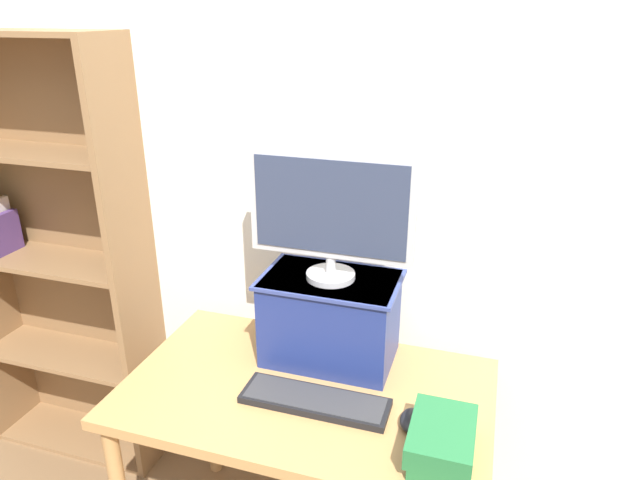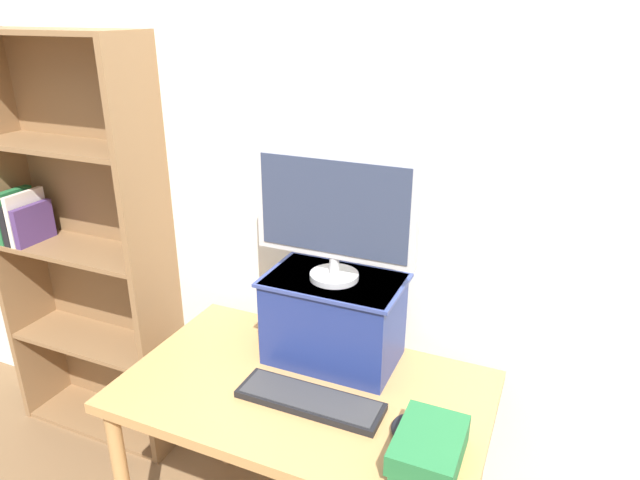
{
  "view_description": "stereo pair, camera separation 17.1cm",
  "coord_description": "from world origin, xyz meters",
  "px_view_note": "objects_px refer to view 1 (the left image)",
  "views": [
    {
      "loc": [
        0.51,
        -1.43,
        1.9
      ],
      "look_at": [
        0.02,
        0.08,
        1.25
      ],
      "focal_mm": 32.0,
      "sensor_mm": 36.0,
      "label": 1
    },
    {
      "loc": [
        0.66,
        -1.37,
        1.9
      ],
      "look_at": [
        0.02,
        0.08,
        1.25
      ],
      "focal_mm": 32.0,
      "sensor_mm": 36.0,
      "label": 2
    }
  ],
  "objects_px": {
    "computer_monitor": "(331,211)",
    "riser_box": "(330,317)",
    "desk": "(306,411)",
    "bookshelf_unit": "(54,257)",
    "book_stack": "(442,440)",
    "keyboard": "(315,401)",
    "computer_mouse": "(411,420)"
  },
  "relations": [
    {
      "from": "computer_monitor",
      "to": "riser_box",
      "type": "bearing_deg",
      "value": 90.0
    },
    {
      "from": "desk",
      "to": "riser_box",
      "type": "relative_size",
      "value": 2.55
    },
    {
      "from": "desk",
      "to": "computer_monitor",
      "type": "bearing_deg",
      "value": 83.24
    },
    {
      "from": "bookshelf_unit",
      "to": "computer_monitor",
      "type": "height_order",
      "value": "bookshelf_unit"
    },
    {
      "from": "book_stack",
      "to": "desk",
      "type": "bearing_deg",
      "value": 159.69
    },
    {
      "from": "computer_monitor",
      "to": "book_stack",
      "type": "xyz_separation_m",
      "value": [
        0.42,
        -0.36,
        -0.49
      ]
    },
    {
      "from": "desk",
      "to": "keyboard",
      "type": "bearing_deg",
      "value": -52.26
    },
    {
      "from": "keyboard",
      "to": "computer_mouse",
      "type": "height_order",
      "value": "computer_mouse"
    },
    {
      "from": "bookshelf_unit",
      "to": "computer_monitor",
      "type": "distance_m",
      "value": 1.32
    },
    {
      "from": "bookshelf_unit",
      "to": "computer_mouse",
      "type": "distance_m",
      "value": 1.64
    },
    {
      "from": "bookshelf_unit",
      "to": "computer_monitor",
      "type": "bearing_deg",
      "value": -5.95
    },
    {
      "from": "bookshelf_unit",
      "to": "keyboard",
      "type": "xyz_separation_m",
      "value": [
        1.29,
        -0.39,
        -0.15
      ]
    },
    {
      "from": "keyboard",
      "to": "computer_mouse",
      "type": "distance_m",
      "value": 0.3
    },
    {
      "from": "bookshelf_unit",
      "to": "computer_monitor",
      "type": "xyz_separation_m",
      "value": [
        1.26,
        -0.13,
        0.38
      ]
    },
    {
      "from": "keyboard",
      "to": "desk",
      "type": "bearing_deg",
      "value": 127.74
    },
    {
      "from": "desk",
      "to": "book_stack",
      "type": "bearing_deg",
      "value": -20.31
    },
    {
      "from": "computer_monitor",
      "to": "book_stack",
      "type": "bearing_deg",
      "value": -39.96
    },
    {
      "from": "bookshelf_unit",
      "to": "riser_box",
      "type": "relative_size",
      "value": 3.99
    },
    {
      "from": "riser_box",
      "to": "keyboard",
      "type": "distance_m",
      "value": 0.3
    },
    {
      "from": "keyboard",
      "to": "book_stack",
      "type": "relative_size",
      "value": 1.79
    },
    {
      "from": "desk",
      "to": "bookshelf_unit",
      "type": "height_order",
      "value": "bookshelf_unit"
    },
    {
      "from": "riser_box",
      "to": "computer_monitor",
      "type": "xyz_separation_m",
      "value": [
        0.0,
        -0.0,
        0.38
      ]
    },
    {
      "from": "bookshelf_unit",
      "to": "book_stack",
      "type": "distance_m",
      "value": 1.76
    },
    {
      "from": "bookshelf_unit",
      "to": "book_stack",
      "type": "bearing_deg",
      "value": -16.14
    },
    {
      "from": "computer_mouse",
      "to": "computer_monitor",
      "type": "bearing_deg",
      "value": 141.08
    },
    {
      "from": "riser_box",
      "to": "computer_mouse",
      "type": "xyz_separation_m",
      "value": [
        0.33,
        -0.27,
        -0.14
      ]
    },
    {
      "from": "computer_monitor",
      "to": "book_stack",
      "type": "height_order",
      "value": "computer_monitor"
    },
    {
      "from": "desk",
      "to": "computer_mouse",
      "type": "relative_size",
      "value": 11.26
    },
    {
      "from": "desk",
      "to": "bookshelf_unit",
      "type": "relative_size",
      "value": 0.64
    },
    {
      "from": "computer_mouse",
      "to": "bookshelf_unit",
      "type": "bearing_deg",
      "value": 166.01
    },
    {
      "from": "desk",
      "to": "riser_box",
      "type": "height_order",
      "value": "riser_box"
    },
    {
      "from": "riser_box",
      "to": "book_stack",
      "type": "height_order",
      "value": "riser_box"
    }
  ]
}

